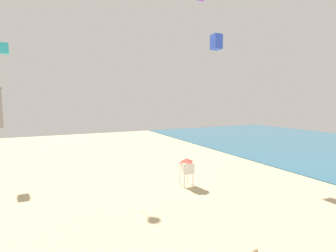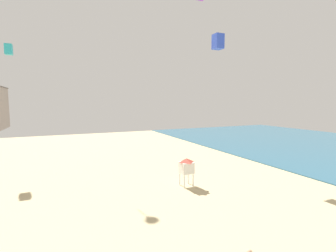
% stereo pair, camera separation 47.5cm
% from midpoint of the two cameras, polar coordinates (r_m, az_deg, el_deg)
% --- Properties ---
extents(lifeguard_stand, '(1.10, 1.10, 2.55)m').
position_cam_midpoint_polar(lifeguard_stand, '(21.67, 5.10, -9.61)').
color(lifeguard_stand, white).
rests_on(lifeguard_stand, ground).
extents(kite_blue_box, '(1.03, 1.03, 1.62)m').
position_cam_midpoint_polar(kite_blue_box, '(28.49, 12.48, 19.29)').
color(kite_blue_box, blue).
extents(kite_cyan_box, '(0.78, 0.78, 1.22)m').
position_cam_midpoint_polar(kite_cyan_box, '(34.46, -33.77, 15.16)').
color(kite_cyan_box, '#2DB7CC').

